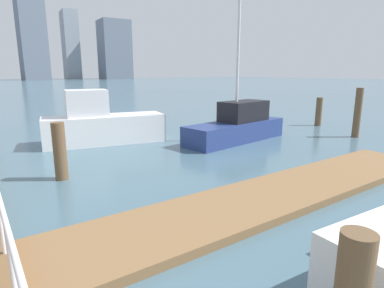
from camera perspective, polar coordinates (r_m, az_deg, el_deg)
The scene contains 10 objects.
ground_plane at distance 18.84m, azimuth -24.28°, elevation 2.47°, with size 300.00×300.00×0.00m, color #476675.
floating_dock at distance 8.07m, azimuth 14.79°, elevation -8.70°, with size 12.03×2.00×0.18m, color olive.
dock_piling_0 at distance 16.72m, azimuth 27.47°, elevation 4.98°, with size 0.32×0.32×2.29m, color brown.
dock_piling_1 at distance 9.66m, azimuth -22.54°, elevation -1.22°, with size 0.35×0.35×1.64m, color brown.
dock_piling_3 at distance 19.57m, azimuth 21.70°, elevation 5.41°, with size 0.35×0.35×1.60m, color brown.
moored_boat_1 at distance 14.29m, azimuth 8.18°, elevation 3.30°, with size 5.40×2.24×6.18m.
moored_boat_2 at distance 14.12m, azimuth -15.83°, elevation 3.40°, with size 5.17×2.46×2.28m.
skyline_tower_2 at distance 142.26m, azimuth -26.75°, elevation 17.66°, with size 9.34×8.53×36.97m, color slate.
skyline_tower_3 at distance 159.63m, azimuth -20.86°, elevation 16.11°, with size 6.07×12.03×29.42m, color #8C939E.
skyline_tower_4 at distance 152.72m, azimuth -13.64°, elevation 15.99°, with size 12.41×11.58×25.34m, color slate.
Camera 1 is at (-3.30, 1.69, 2.98)m, focal length 29.86 mm.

